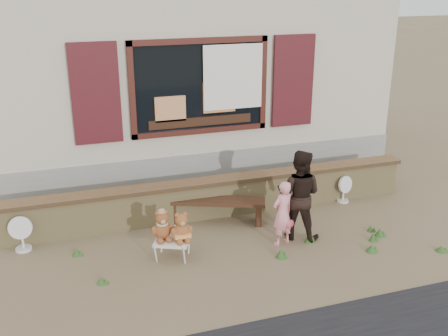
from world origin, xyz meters
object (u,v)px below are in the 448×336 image
object	(u,v)px
bench	(216,206)
adult	(299,195)
teddy_bear_right	(181,226)
child	(283,213)
folding_chair	(172,241)
teddy_bear_left	(162,224)

from	to	relation	value
bench	adult	bearing A→B (deg)	-18.31
adult	teddy_bear_right	bearing A→B (deg)	39.59
teddy_bear_right	adult	distance (m)	1.90
bench	child	bearing A→B (deg)	-32.69
teddy_bear_right	folding_chair	bearing A→B (deg)	180.00
bench	teddy_bear_left	bearing A→B (deg)	-119.03
teddy_bear_right	child	size ratio (longest dim) A/B	0.43
bench	teddy_bear_left	distance (m)	1.42
bench	child	size ratio (longest dim) A/B	1.57
folding_chair	teddy_bear_left	size ratio (longest dim) A/B	1.37
teddy_bear_right	adult	bearing A→B (deg)	27.25
child	teddy_bear_right	bearing A→B (deg)	-19.68
teddy_bear_left	bench	bearing A→B (deg)	63.26
child	bench	bearing A→B (deg)	-72.92
bench	teddy_bear_left	size ratio (longest dim) A/B	3.54
bench	folding_chair	world-z (taller)	bench
teddy_bear_right	teddy_bear_left	bearing A→B (deg)	180.00
folding_chair	adult	distance (m)	2.06
teddy_bear_left	teddy_bear_right	size ratio (longest dim) A/B	1.04
child	adult	xyz separation A→B (m)	(0.33, 0.13, 0.20)
teddy_bear_left	adult	size ratio (longest dim) A/B	0.32
bench	folding_chair	distance (m)	1.34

